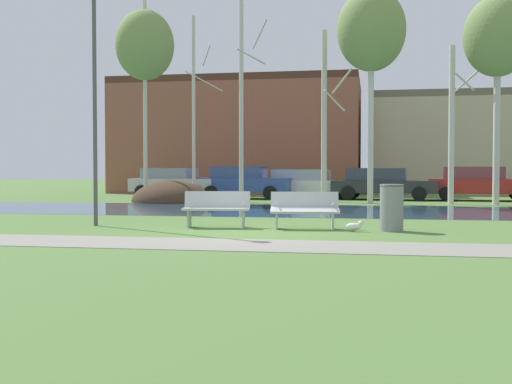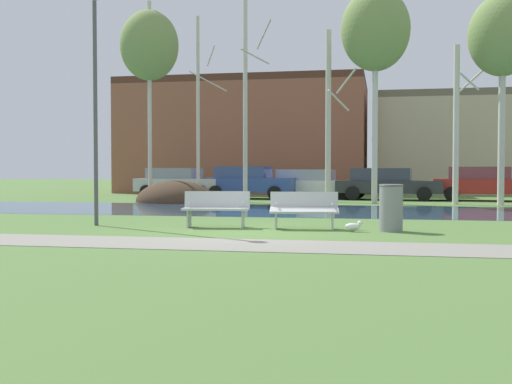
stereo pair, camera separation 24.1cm
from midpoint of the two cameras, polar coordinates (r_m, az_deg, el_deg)
ground_plane at (r=23.95m, az=3.79°, el=-1.32°), size 120.00×120.00×0.00m
paved_path_strip at (r=11.87m, az=-3.02°, el=-4.72°), size 60.00×1.88×0.01m
river_band at (r=21.80m, az=3.14°, el=-1.64°), size 80.00×6.70×0.01m
soil_mound at (r=27.61m, az=-7.82°, el=-0.89°), size 3.41×3.42×1.84m
bench_left at (r=15.37m, az=-4.01°, el=-1.44°), size 1.66×0.75×0.87m
bench_right at (r=14.98m, az=3.92°, el=-1.52°), size 1.66×0.75×0.87m
trash_bin at (r=14.70m, az=11.59°, el=-1.32°), size 0.55×0.55×1.07m
seagull at (r=14.47m, az=8.36°, el=-3.02°), size 0.42×0.16×0.25m
streetlamp at (r=16.49m, az=-14.68°, el=10.58°), size 0.32×0.32×5.88m
birch_far_left at (r=29.24m, az=-10.17°, el=12.77°), size 2.58×2.58×8.84m
birch_left at (r=28.66m, az=-5.80°, el=7.58°), size 1.43×2.14×8.20m
birch_center_left at (r=27.30m, az=-1.53°, el=8.82°), size 1.24×2.17×9.07m
birch_center at (r=27.69m, az=5.93°, el=6.87°), size 1.32×2.08×7.37m
birch_center_right at (r=27.14m, az=10.03°, el=14.00°), size 2.80×2.80×9.09m
birch_right at (r=26.73m, az=16.92°, el=5.94°), size 1.21×1.93×6.34m
birch_far_right at (r=27.21m, az=20.60°, el=12.83°), size 2.64×2.64×8.48m
parked_van_nearest_silver at (r=31.69m, az=-7.55°, el=0.89°), size 4.49×2.37×1.47m
parked_sedan_second_blue at (r=30.42m, az=-1.32°, el=0.92°), size 4.52×2.33×1.54m
parked_hatch_third_white at (r=30.78m, az=4.32°, el=0.81°), size 4.87×2.38×1.40m
parked_wagon_fourth_dark at (r=29.89m, az=11.01°, el=0.79°), size 4.90×2.39×1.46m
parked_suv_fifth_red at (r=30.19m, az=19.17°, el=0.78°), size 4.78×2.29×1.52m
building_brick_low at (r=40.28m, az=-1.31°, el=4.87°), size 14.49×9.31×6.78m
building_beige_block at (r=41.04m, az=21.52°, el=4.03°), size 16.28×7.39×5.86m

